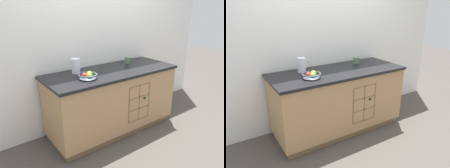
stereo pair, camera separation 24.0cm
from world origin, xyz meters
TOP-DOWN VIEW (x-y plane):
  - ground_plane at (0.00, 0.00)m, footprint 14.00×14.00m
  - back_wall at (0.00, 0.41)m, footprint 4.40×0.06m
  - kitchen_island at (0.00, -0.00)m, footprint 1.84×0.73m
  - fruit_bowl at (-0.44, -0.11)m, footprint 0.23×0.23m
  - white_pitcher at (-0.44, 0.17)m, footprint 0.17×0.11m
  - ceramic_mug at (0.42, 0.17)m, footprint 0.12×0.08m

SIDE VIEW (x-z plane):
  - ground_plane at x=0.00m, z-range 0.00..0.00m
  - kitchen_island at x=0.00m, z-range 0.01..0.89m
  - fruit_bowl at x=-0.44m, z-range 0.88..0.97m
  - ceramic_mug at x=0.42m, z-range 0.89..0.98m
  - white_pitcher at x=-0.44m, z-range 0.89..1.08m
  - back_wall at x=0.00m, z-range 0.00..2.55m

